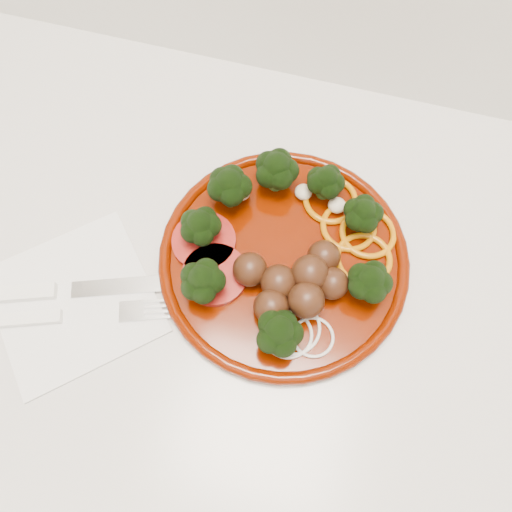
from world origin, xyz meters
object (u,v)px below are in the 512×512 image
(napkin, at_px, (74,300))
(knife, at_px, (50,291))
(fork, at_px, (44,318))
(plate, at_px, (285,253))

(napkin, height_order, knife, knife)
(knife, bearing_deg, fork, -97.00)
(plate, relative_size, knife, 1.28)
(knife, distance_m, fork, 0.03)
(plate, bearing_deg, fork, -149.29)
(napkin, height_order, fork, fork)
(knife, height_order, fork, knife)
(plate, height_order, fork, plate)
(plate, xyz_separation_m, fork, (-0.23, -0.14, -0.01))
(plate, bearing_deg, knife, -155.59)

